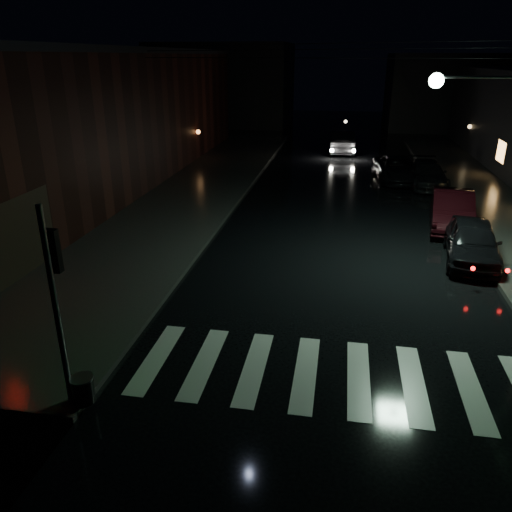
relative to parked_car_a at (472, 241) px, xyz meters
The scene contains 13 objects.
ground 11.25m from the parked_car_a, 132.63° to the right, with size 120.00×120.00×0.00m, color black.
sidewalk_left 13.86m from the parked_car_a, 155.50° to the left, with size 6.00×44.00×0.15m, color #282826.
sidewalk_right 6.26m from the parked_car_a, 67.32° to the left, with size 4.00×44.00×0.15m, color #282826.
building_left 21.25m from the parked_car_a, 158.45° to the left, with size 10.00×36.00×7.00m, color black.
building_far_left 40.87m from the parked_car_a, 115.59° to the left, with size 14.00×10.00×8.00m, color black.
building_far_right 37.40m from the parked_car_a, 80.12° to the left, with size 14.00×10.00×7.00m, color black.
crosswalk 9.05m from the parked_car_a, 120.67° to the right, with size 9.00×3.00×0.01m, color beige.
signal_pole_corner 13.78m from the parked_car_a, 135.08° to the right, with size 0.68×0.61×4.20m.
parked_car_a is the anchor object (origin of this frame).
parked_car_b 3.81m from the parked_car_a, 90.00° to the left, with size 1.62×4.65×1.53m, color black.
parked_car_c 11.19m from the parked_car_a, 90.00° to the left, with size 1.89×4.66×1.35m, color black.
parked_car_d 12.21m from the parked_car_a, 97.20° to the left, with size 2.31×5.00×1.39m, color black.
oncoming_car 21.39m from the parked_car_a, 103.00° to the left, with size 1.74×4.99×1.65m, color black.
Camera 1 is at (2.92, -9.19, 6.78)m, focal length 35.00 mm.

